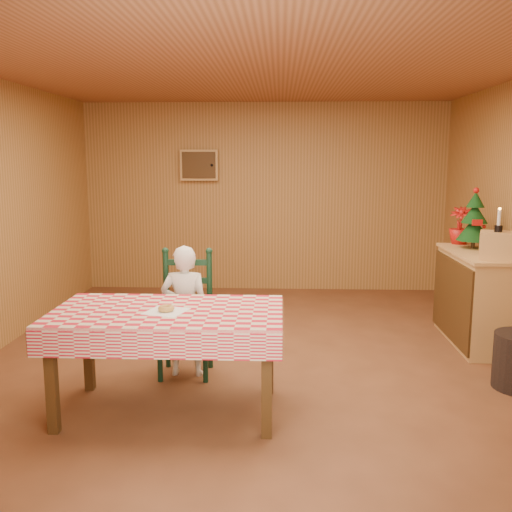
# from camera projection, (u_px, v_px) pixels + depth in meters

# --- Properties ---
(ground) EXTENTS (6.00, 6.00, 0.00)m
(ground) POSITION_uv_depth(u_px,v_px,m) (255.00, 362.00, 5.22)
(ground) COLOR brown
(ground) RESTS_ON ground
(cabin_walls) EXTENTS (5.10, 6.05, 2.65)m
(cabin_walls) POSITION_uv_depth(u_px,v_px,m) (257.00, 160.00, 5.43)
(cabin_walls) COLOR #A7763C
(cabin_walls) RESTS_ON ground
(dining_table) EXTENTS (1.66, 0.96, 0.77)m
(dining_table) POSITION_uv_depth(u_px,v_px,m) (168.00, 321.00, 4.09)
(dining_table) COLOR #482D13
(dining_table) RESTS_ON ground
(ladder_chair) EXTENTS (0.44, 0.40, 1.08)m
(ladder_chair) POSITION_uv_depth(u_px,v_px,m) (186.00, 316.00, 4.89)
(ladder_chair) COLOR black
(ladder_chair) RESTS_ON ground
(seated_child) EXTENTS (0.41, 0.27, 1.12)m
(seated_child) POSITION_uv_depth(u_px,v_px,m) (185.00, 311.00, 4.83)
(seated_child) COLOR white
(seated_child) RESTS_ON ground
(napkin) EXTENTS (0.33, 0.33, 0.00)m
(napkin) POSITION_uv_depth(u_px,v_px,m) (166.00, 311.00, 4.02)
(napkin) COLOR white
(napkin) RESTS_ON dining_table
(donut) EXTENTS (0.12, 0.12, 0.04)m
(donut) POSITION_uv_depth(u_px,v_px,m) (166.00, 308.00, 4.02)
(donut) COLOR #B58B41
(donut) RESTS_ON napkin
(shelf_unit) EXTENTS (0.54, 1.24, 0.93)m
(shelf_unit) POSITION_uv_depth(u_px,v_px,m) (477.00, 298.00, 5.68)
(shelf_unit) COLOR tan
(shelf_unit) RESTS_ON ground
(crate) EXTENTS (0.39, 0.39, 0.25)m
(crate) POSITION_uv_depth(u_px,v_px,m) (497.00, 246.00, 5.18)
(crate) COLOR tan
(crate) RESTS_ON shelf_unit
(christmas_tree) EXTENTS (0.34, 0.34, 0.62)m
(christmas_tree) POSITION_uv_depth(u_px,v_px,m) (474.00, 221.00, 5.80)
(christmas_tree) COLOR #482D13
(christmas_tree) RESTS_ON shelf_unit
(flower_arrangement) EXTENTS (0.29, 0.29, 0.40)m
(flower_arrangement) POSITION_uv_depth(u_px,v_px,m) (460.00, 225.00, 6.11)
(flower_arrangement) COLOR #B51510
(flower_arrangement) RESTS_ON shelf_unit
(candle_set) EXTENTS (0.07, 0.07, 0.22)m
(candle_set) POSITION_uv_depth(u_px,v_px,m) (499.00, 225.00, 5.15)
(candle_set) COLOR black
(candle_set) RESTS_ON crate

